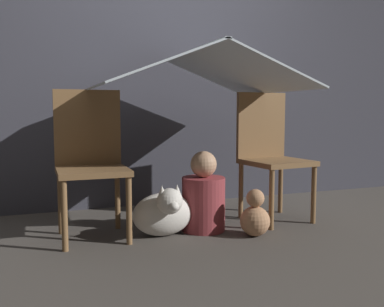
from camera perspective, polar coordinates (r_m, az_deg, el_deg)
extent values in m
plane|color=#47423D|center=(2.80, 1.51, -11.08)|extent=(8.80, 8.80, 0.00)
cube|color=#3D3D47|center=(3.73, -4.75, 12.47)|extent=(7.00, 0.05, 2.50)
cylinder|color=brown|center=(2.59, -16.65, -7.98)|extent=(0.04, 0.04, 0.42)
cylinder|color=brown|center=(2.63, -8.41, -7.55)|extent=(0.04, 0.04, 0.42)
cylinder|color=brown|center=(2.95, -17.12, -6.30)|extent=(0.04, 0.04, 0.42)
cylinder|color=brown|center=(2.99, -9.90, -5.97)|extent=(0.04, 0.04, 0.42)
cube|color=brown|center=(2.75, -13.12, -2.31)|extent=(0.43, 0.43, 0.04)
cube|color=brown|center=(2.92, -13.74, 3.40)|extent=(0.43, 0.03, 0.50)
cylinder|color=brown|center=(2.97, 10.54, -6.08)|extent=(0.04, 0.04, 0.42)
cylinder|color=brown|center=(3.21, 15.91, -5.33)|extent=(0.04, 0.04, 0.42)
cylinder|color=brown|center=(3.27, 6.54, -4.94)|extent=(0.04, 0.04, 0.42)
cylinder|color=brown|center=(3.49, 11.72, -4.35)|extent=(0.04, 0.04, 0.42)
cube|color=brown|center=(3.19, 11.25, -1.16)|extent=(0.48, 0.48, 0.04)
cube|color=brown|center=(3.33, 9.21, 3.75)|extent=(0.43, 0.08, 0.50)
cube|color=silver|center=(2.79, -6.53, 11.14)|extent=(0.67, 1.14, 0.27)
cube|color=silver|center=(3.02, 6.02, 10.73)|extent=(0.67, 1.14, 0.27)
cube|color=silver|center=(2.90, 0.00, 13.48)|extent=(0.04, 1.14, 0.01)
cylinder|color=maroon|center=(2.92, 1.54, -6.72)|extent=(0.29, 0.29, 0.36)
sphere|color=tan|center=(2.87, 1.55, -1.44)|extent=(0.18, 0.18, 0.18)
ellipsoid|color=silver|center=(2.81, -3.90, -8.09)|extent=(0.40, 0.22, 0.28)
sphere|color=silver|center=(2.64, -2.99, -6.37)|extent=(0.16, 0.16, 0.16)
ellipsoid|color=silver|center=(2.58, -2.50, -7.05)|extent=(0.06, 0.08, 0.06)
cone|color=silver|center=(2.61, -4.01, -5.06)|extent=(0.06, 0.06, 0.07)
cone|color=silver|center=(2.64, -1.99, -4.93)|extent=(0.06, 0.06, 0.07)
sphere|color=tan|center=(2.83, 8.40, -8.91)|extent=(0.19, 0.19, 0.19)
sphere|color=tan|center=(2.80, 8.44, -5.91)|extent=(0.12, 0.12, 0.12)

